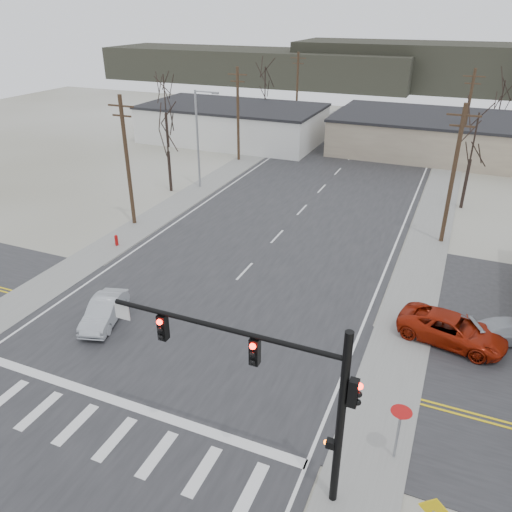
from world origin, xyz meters
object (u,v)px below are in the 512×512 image
Objects in this scene: car_far_b at (385,112)px; car_parked_silver at (510,331)px; sedan_crossing at (104,311)px; fire_hydrant at (116,240)px; car_far_a at (410,142)px; car_parked_red at (452,329)px; traffic_signal_mast at (286,382)px.

car_far_b reaches higher than car_parked_silver.
car_far_b is at bearing 69.80° from sedan_crossing.
fire_hydrant is at bearing 59.96° from car_parked_silver.
sedan_crossing is at bearing 92.13° from car_far_a.
sedan_crossing reaches higher than fire_hydrant.
fire_hydrant is at bearing 106.92° from sedan_crossing.
sedan_crossing is (5.53, -8.34, 0.27)m from fire_hydrant.
sedan_crossing is 18.49m from car_parked_red.
traffic_signal_mast is at bearing 121.47° from car_parked_silver.
car_parked_silver is at bearing 119.78° from car_far_a.
car_far_a is 19.70m from car_far_b.
car_parked_red is (23.17, -2.80, 0.33)m from fire_hydrant.
car_parked_silver reaches higher than fire_hydrant.
car_far_a is at bearing 21.70° from car_parked_red.
car_parked_silver is (10.16, -38.37, -0.10)m from car_far_a.
sedan_crossing is at bearing -93.67° from car_far_b.
car_far_a is at bearing -71.50° from car_far_b.
sedan_crossing is 21.55m from car_parked_silver.
car_far_b is at bearing -10.60° from car_parked_silver.
car_far_b is 0.72× the size of car_parked_red.
traffic_signal_mast is at bearing -38.13° from fire_hydrant.
traffic_signal_mast is 14.42m from sedan_crossing.
fire_hydrant is 56.34m from car_far_b.
car_far_b is 0.93× the size of car_parked_silver.
fire_hydrant is 26.02m from car_parked_silver.
car_far_a is at bearing 60.57° from sedan_crossing.
traffic_signal_mast is 10.29× the size of fire_hydrant.
car_parked_red is at bearing 87.84° from car_parked_silver.
car_parked_silver is (7.88, 12.68, -4.04)m from traffic_signal_mast.
traffic_signal_mast is 2.16× the size of car_parked_silver.
fire_hydrant is 0.16× the size of car_parked_red.
traffic_signal_mast is at bearing 107.51° from car_far_a.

